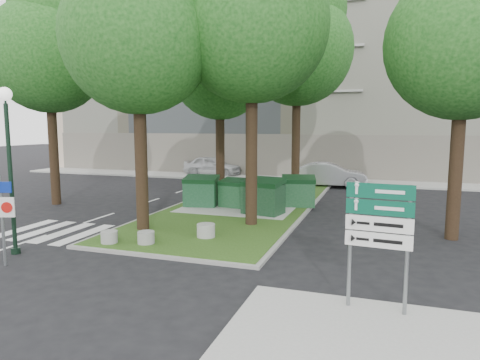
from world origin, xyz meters
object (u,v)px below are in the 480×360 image
at_px(dumpster_c, 263,196).
at_px(bollard_right, 206,230).
at_px(street_lamp, 9,151).
at_px(directional_sign, 379,227).
at_px(dumpster_b, 236,193).
at_px(tree_median_near_right, 255,9).
at_px(tree_street_left, 50,44).
at_px(dumpster_d, 298,191).
at_px(bollard_mid, 146,237).
at_px(tree_median_near_left, 140,24).
at_px(tree_median_mid, 222,60).
at_px(bollard_left, 109,237).
at_px(traffic_sign_pole, 1,209).
at_px(litter_bin, 290,186).
at_px(car_white, 212,166).
at_px(dumpster_a, 201,191).
at_px(tree_median_far, 299,39).
at_px(car_silver, 329,175).
at_px(tree_street_right, 468,27).

height_order(dumpster_c, bollard_right, dumpster_c).
height_order(street_lamp, directional_sign, street_lamp).
bearing_deg(dumpster_c, dumpster_b, 157.92).
distance_m(tree_median_near_right, tree_street_left, 10.61).
xyz_separation_m(dumpster_d, bollard_mid, (-3.39, -7.86, -0.49)).
height_order(tree_median_near_left, tree_median_mid, tree_median_near_left).
height_order(tree_median_near_left, bollard_left, tree_median_near_left).
bearing_deg(street_lamp, traffic_sign_pole, -56.59).
xyz_separation_m(tree_street_left, dumpster_c, (10.33, 0.43, -6.79)).
relative_size(tree_median_near_left, litter_bin, 14.32).
bearing_deg(car_white, dumpster_c, -145.20).
relative_size(dumpster_a, dumpster_c, 0.91).
bearing_deg(traffic_sign_pole, tree_street_left, 104.27).
height_order(tree_median_near_right, bollard_right, tree_median_near_right).
height_order(tree_median_mid, dumpster_c, tree_median_mid).
bearing_deg(tree_median_far, dumpster_a, -126.57).
relative_size(tree_street_left, directional_sign, 4.22).
bearing_deg(dumpster_c, street_lamp, -115.48).
bearing_deg(traffic_sign_pole, tree_median_near_left, 50.37).
bearing_deg(tree_median_mid, directional_sign, -55.63).
relative_size(tree_median_near_left, dumpster_a, 6.25).
xyz_separation_m(tree_median_near_right, bollard_left, (-3.64, -4.02, -7.68)).
bearing_deg(tree_median_near_left, bollard_mid, -59.11).
bearing_deg(car_silver, tree_median_near_left, 154.67).
height_order(litter_bin, directional_sign, directional_sign).
bearing_deg(tree_median_near_right, dumpster_d, 77.61).
height_order(tree_median_far, tree_street_right, tree_median_far).
bearing_deg(dumpster_d, tree_street_left, -179.51).
bearing_deg(dumpster_a, dumpster_b, 2.23).
relative_size(dumpster_d, street_lamp, 0.35).
bearing_deg(dumpster_a, tree_median_near_right, -47.12).
bearing_deg(bollard_mid, dumpster_b, 83.95).
relative_size(bollard_right, street_lamp, 0.12).
relative_size(bollard_left, bollard_right, 0.87).
relative_size(bollard_left, car_white, 0.12).
height_order(dumpster_c, bollard_mid, dumpster_c).
relative_size(dumpster_a, bollard_right, 2.74).
relative_size(dumpster_a, litter_bin, 2.29).
height_order(tree_street_left, bollard_mid, tree_street_left).
height_order(tree_median_far, dumpster_d, tree_median_far).
xyz_separation_m(dumpster_b, dumpster_c, (1.60, -1.07, 0.11)).
xyz_separation_m(tree_street_left, car_silver, (11.91, 10.13, -6.88)).
bearing_deg(bollard_left, tree_street_right, 23.02).
bearing_deg(tree_street_right, tree_median_mid, 158.20).
height_order(dumpster_b, dumpster_c, dumpster_c).
distance_m(bollard_right, car_white, 18.61).
height_order(dumpster_d, street_lamp, street_lamp).
height_order(dumpster_c, car_white, dumpster_c).
height_order(tree_street_right, traffic_sign_pole, tree_street_right).
bearing_deg(car_silver, traffic_sign_pole, 154.46).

